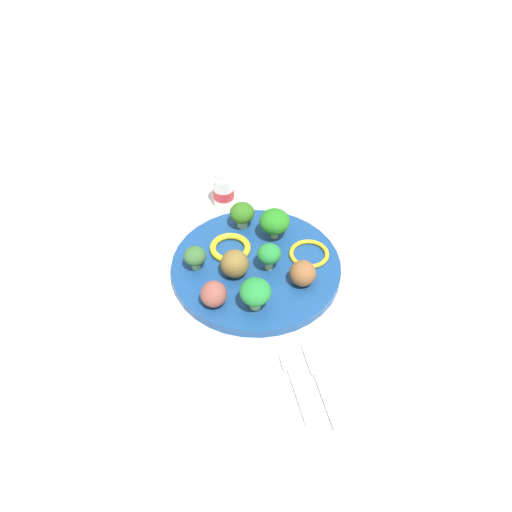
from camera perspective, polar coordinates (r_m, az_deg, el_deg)
The scene contains 16 objects.
ground_plane at distance 1.04m, azimuth 0.00°, elevation -1.42°, with size 4.00×4.00×0.00m, color silver.
plate at distance 1.03m, azimuth 0.00°, elevation -1.11°, with size 0.28×0.28×0.02m, color navy.
broccoli_floret_near_rim at distance 1.01m, azimuth -5.59°, elevation -0.05°, with size 0.04×0.04×0.04m.
broccoli_floret_far_rim at distance 1.00m, azimuth 1.21°, elevation 0.14°, with size 0.04×0.04×0.05m.
broccoli_floret_mid_left at distance 0.94m, azimuth -0.06°, elevation -3.33°, with size 0.05×0.05×0.05m.
broccoli_floret_back_left at distance 1.08m, azimuth -1.43°, elevation 3.88°, with size 0.04×0.04×0.05m.
broccoli_floret_back_right at distance 1.05m, azimuth 1.71°, elevation 3.14°, with size 0.05×0.05×0.06m.
meatball_front_right at distance 0.99m, azimuth 4.28°, elevation -1.59°, with size 0.04×0.04×0.04m, color brown.
meatball_front_left at distance 0.96m, azimuth -3.88°, elevation -3.49°, with size 0.04×0.04×0.04m, color brown.
meatball_far_rim at distance 1.00m, azimuth -1.95°, elevation -0.72°, with size 0.05×0.05×0.05m, color brown.
pepper_ring_back_right at distance 1.05m, azimuth 4.81°, elevation 0.33°, with size 0.07×0.07×0.01m, color gold.
pepper_ring_front_right at distance 1.05m, azimuth -2.37°, elevation 0.76°, with size 0.07×0.07×0.01m, color yellow.
napkin at distance 0.89m, azimuth 4.85°, elevation -11.91°, with size 0.17×0.12×0.01m, color white.
fork at distance 0.89m, azimuth 3.58°, elevation -11.53°, with size 0.12×0.02×0.01m.
knife at distance 0.90m, azimuth 5.87°, elevation -11.16°, with size 0.15×0.02×0.01m.
yogurt_bottle at distance 1.15m, azimuth -2.98°, elevation 5.99°, with size 0.04×0.04×0.07m.
Camera 1 is at (-0.70, 0.18, 0.74)m, focal length 43.82 mm.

